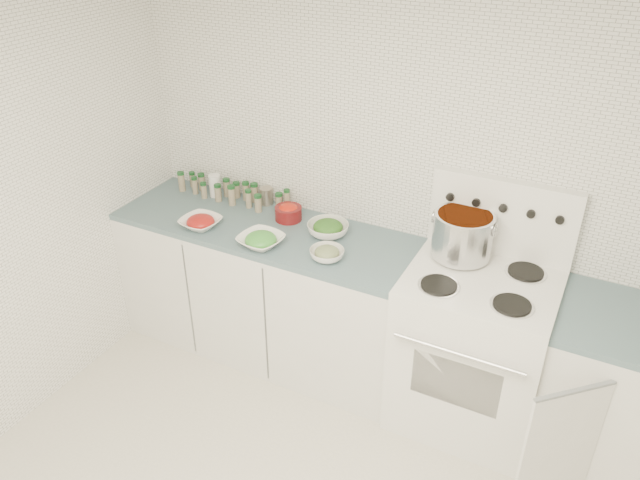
{
  "coord_description": "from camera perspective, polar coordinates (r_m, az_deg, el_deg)",
  "views": [
    {
      "loc": [
        0.94,
        -1.52,
        2.7
      ],
      "look_at": [
        -0.43,
        1.14,
        0.94
      ],
      "focal_mm": 35.0,
      "sensor_mm": 36.0,
      "label": 1
    }
  ],
  "objects": [
    {
      "name": "bowl_zucchini",
      "position": [
        3.36,
        0.64,
        -1.24
      ],
      "size": [
        0.22,
        0.22,
        0.08
      ],
      "color": "white",
      "rests_on": "counter_left"
    },
    {
      "name": "spice_cluster",
      "position": [
        4.01,
        -8.08,
        4.44
      ],
      "size": [
        0.79,
        0.15,
        0.14
      ],
      "color": "gray",
      "rests_on": "counter_left"
    },
    {
      "name": "bowl_pepper",
      "position": [
        3.75,
        -2.91,
        2.57
      ],
      "size": [
        0.16,
        0.16,
        0.1
      ],
      "color": "#5F1012",
      "rests_on": "counter_left"
    },
    {
      "name": "counter_left",
      "position": [
        3.94,
        -4.83,
        -4.47
      ],
      "size": [
        1.85,
        0.62,
        0.9
      ],
      "color": "white",
      "rests_on": "ground"
    },
    {
      "name": "bowl_broccoli",
      "position": [
        3.58,
        0.73,
        1.06
      ],
      "size": [
        0.29,
        0.29,
        0.1
      ],
      "color": "white",
      "rests_on": "counter_left"
    },
    {
      "name": "tin_can",
      "position": [
        3.94,
        -4.91,
        4.04
      ],
      "size": [
        0.1,
        0.1,
        0.11
      ],
      "primitive_type": "cylinder",
      "rotation": [
        0.0,
        0.0,
        0.24
      ],
      "color": "gray",
      "rests_on": "counter_left"
    },
    {
      "name": "stove",
      "position": [
        3.52,
        13.79,
        -9.33
      ],
      "size": [
        0.76,
        0.7,
        1.36
      ],
      "color": "white",
      "rests_on": "ground"
    },
    {
      "name": "salt_canister",
      "position": [
        4.07,
        -9.58,
        4.93
      ],
      "size": [
        0.1,
        0.1,
        0.15
      ],
      "primitive_type": "cylinder",
      "rotation": [
        0.0,
        0.0,
        -0.4
      ],
      "color": "white",
      "rests_on": "counter_left"
    },
    {
      "name": "counter_right",
      "position": [
        3.54,
        26.9,
        -13.09
      ],
      "size": [
        0.89,
        0.9,
        0.9
      ],
      "color": "white",
      "rests_on": "ground"
    },
    {
      "name": "stock_pot",
      "position": [
        3.35,
        12.93,
        0.62
      ],
      "size": [
        0.34,
        0.31,
        0.24
      ],
      "rotation": [
        0.0,
        0.0,
        0.01
      ],
      "color": "silver",
      "rests_on": "stove"
    },
    {
      "name": "room_walls",
      "position": [
        2.12,
        -3.79,
        -2.14
      ],
      "size": [
        3.54,
        3.04,
        2.52
      ],
      "color": "white",
      "rests_on": "ground"
    },
    {
      "name": "bowl_tomato",
      "position": [
        3.73,
        -10.87,
        1.62
      ],
      "size": [
        0.25,
        0.25,
        0.08
      ],
      "color": "white",
      "rests_on": "counter_left"
    },
    {
      "name": "bowl_snowpea",
      "position": [
        3.5,
        -5.43,
        -0.01
      ],
      "size": [
        0.28,
        0.28,
        0.08
      ],
      "color": "white",
      "rests_on": "counter_left"
    }
  ]
}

